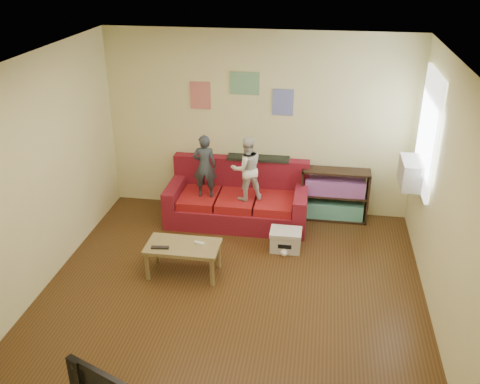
# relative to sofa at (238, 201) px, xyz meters

# --- Properties ---
(room_shell) EXTENTS (4.52, 5.02, 2.72)m
(room_shell) POSITION_rel_sofa_xyz_m (0.23, -2.07, 1.05)
(room_shell) COLOR #492E13
(room_shell) RESTS_ON ground
(sofa) EXTENTS (2.03, 0.93, 0.89)m
(sofa) POSITION_rel_sofa_xyz_m (0.00, 0.00, 0.00)
(sofa) COLOR maroon
(sofa) RESTS_ON ground
(child_a) EXTENTS (0.36, 0.26, 0.93)m
(child_a) POSITION_rel_sofa_xyz_m (-0.45, -0.17, 0.59)
(child_a) COLOR #2E363F
(child_a) RESTS_ON sofa
(child_b) EXTENTS (0.56, 0.51, 0.93)m
(child_b) POSITION_rel_sofa_xyz_m (0.15, -0.17, 0.59)
(child_b) COLOR silver
(child_b) RESTS_ON sofa
(coffee_table) EXTENTS (0.90, 0.49, 0.40)m
(coffee_table) POSITION_rel_sofa_xyz_m (-0.44, -1.53, 0.05)
(coffee_table) COLOR olive
(coffee_table) RESTS_ON ground
(remote) EXTENTS (0.22, 0.08, 0.02)m
(remote) POSITION_rel_sofa_xyz_m (-0.69, -1.65, 0.12)
(remote) COLOR black
(remote) RESTS_ON coffee_table
(game_controller) EXTENTS (0.14, 0.07, 0.03)m
(game_controller) POSITION_rel_sofa_xyz_m (-0.24, -1.48, 0.12)
(game_controller) COLOR silver
(game_controller) RESTS_ON coffee_table
(bookshelf) EXTENTS (0.98, 0.29, 0.78)m
(bookshelf) POSITION_rel_sofa_xyz_m (1.40, 0.23, 0.05)
(bookshelf) COLOR black
(bookshelf) RESTS_ON ground
(window) EXTENTS (0.04, 1.08, 1.48)m
(window) POSITION_rel_sofa_xyz_m (2.45, -0.42, 1.34)
(window) COLOR white
(window) RESTS_ON room_shell
(ac_unit) EXTENTS (0.28, 0.55, 0.35)m
(ac_unit) POSITION_rel_sofa_xyz_m (2.33, -0.42, 0.78)
(ac_unit) COLOR #B7B2A3
(ac_unit) RESTS_ON window
(artwork_left) EXTENTS (0.30, 0.01, 0.40)m
(artwork_left) POSITION_rel_sofa_xyz_m (-0.62, 0.42, 1.45)
(artwork_left) COLOR #D87266
(artwork_left) RESTS_ON room_shell
(artwork_center) EXTENTS (0.42, 0.01, 0.32)m
(artwork_center) POSITION_rel_sofa_xyz_m (0.03, 0.42, 1.65)
(artwork_center) COLOR #72B27F
(artwork_center) RESTS_ON room_shell
(artwork_right) EXTENTS (0.30, 0.01, 0.38)m
(artwork_right) POSITION_rel_sofa_xyz_m (0.58, 0.42, 1.40)
(artwork_right) COLOR #727FCC
(artwork_right) RESTS_ON room_shell
(file_box) EXTENTS (0.42, 0.32, 0.29)m
(file_box) POSITION_rel_sofa_xyz_m (0.77, -0.77, -0.15)
(file_box) COLOR silver
(file_box) RESTS_ON ground
(tissue) EXTENTS (0.10, 0.10, 0.09)m
(tissue) POSITION_rel_sofa_xyz_m (0.77, -0.94, -0.25)
(tissue) COLOR white
(tissue) RESTS_ON ground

